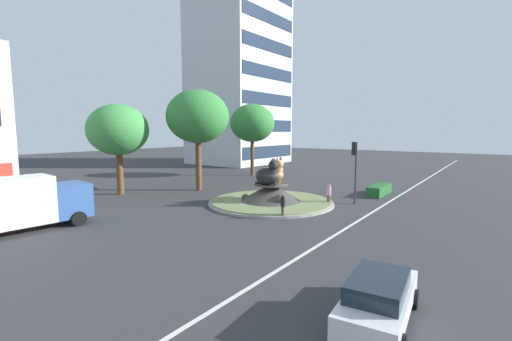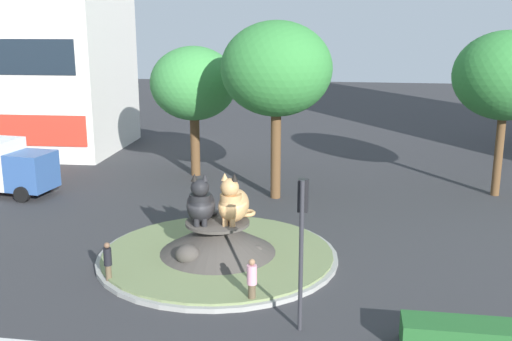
{
  "view_description": "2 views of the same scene",
  "coord_description": "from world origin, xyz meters",
  "px_view_note": "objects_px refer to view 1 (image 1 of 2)",
  "views": [
    {
      "loc": [
        -23.39,
        -15.16,
        5.93
      ],
      "look_at": [
        -0.52,
        1.11,
        2.68
      ],
      "focal_mm": 24.57,
      "sensor_mm": 36.0,
      "label": 1
    },
    {
      "loc": [
        5.31,
        -22.99,
        9.6
      ],
      "look_at": [
        1.21,
        2.56,
        3.22
      ],
      "focal_mm": 41.86,
      "sensor_mm": 36.0,
      "label": 2
    }
  ],
  "objects_px": {
    "office_tower": "(239,76)",
    "pedestrian_pink_shirt": "(329,194)",
    "second_tree_near_tower": "(118,130)",
    "third_tree_left": "(198,117)",
    "cat_statue_black": "(268,175)",
    "traffic_light_mast": "(355,161)",
    "sedan_on_far_lane": "(379,298)",
    "cat_statue_calico": "(275,173)",
    "delivery_box_truck": "(20,203)",
    "pedestrian_black_shirt": "(283,205)",
    "broadleaf_tree_behind_island": "(252,123)"
  },
  "relations": [
    {
      "from": "broadleaf_tree_behind_island",
      "to": "pedestrian_black_shirt",
      "type": "bearing_deg",
      "value": -138.77
    },
    {
      "from": "third_tree_left",
      "to": "pedestrian_black_shirt",
      "type": "height_order",
      "value": "third_tree_left"
    },
    {
      "from": "third_tree_left",
      "to": "delivery_box_truck",
      "type": "relative_size",
      "value": 1.35
    },
    {
      "from": "pedestrian_black_shirt",
      "to": "cat_statue_calico",
      "type": "bearing_deg",
      "value": -157.27
    },
    {
      "from": "traffic_light_mast",
      "to": "broadleaf_tree_behind_island",
      "type": "height_order",
      "value": "broadleaf_tree_behind_island"
    },
    {
      "from": "cat_statue_black",
      "to": "delivery_box_truck",
      "type": "xyz_separation_m",
      "value": [
        -14.4,
        7.78,
        -0.69
      ]
    },
    {
      "from": "sedan_on_far_lane",
      "to": "second_tree_near_tower",
      "type": "bearing_deg",
      "value": 66.92
    },
    {
      "from": "cat_statue_black",
      "to": "pedestrian_black_shirt",
      "type": "distance_m",
      "value": 4.45
    },
    {
      "from": "office_tower",
      "to": "sedan_on_far_lane",
      "type": "bearing_deg",
      "value": -135.88
    },
    {
      "from": "third_tree_left",
      "to": "pedestrian_black_shirt",
      "type": "xyz_separation_m",
      "value": [
        -4.74,
        -12.54,
        -6.29
      ]
    },
    {
      "from": "cat_statue_calico",
      "to": "third_tree_left",
      "type": "height_order",
      "value": "third_tree_left"
    },
    {
      "from": "traffic_light_mast",
      "to": "third_tree_left",
      "type": "bearing_deg",
      "value": 12.79
    },
    {
      "from": "cat_statue_calico",
      "to": "pedestrian_black_shirt",
      "type": "relative_size",
      "value": 1.29
    },
    {
      "from": "cat_statue_black",
      "to": "third_tree_left",
      "type": "distance_m",
      "value": 10.78
    },
    {
      "from": "third_tree_left",
      "to": "sedan_on_far_lane",
      "type": "relative_size",
      "value": 2.11
    },
    {
      "from": "traffic_light_mast",
      "to": "pedestrian_pink_shirt",
      "type": "relative_size",
      "value": 2.88
    },
    {
      "from": "office_tower",
      "to": "broadleaf_tree_behind_island",
      "type": "relative_size",
      "value": 3.34
    },
    {
      "from": "second_tree_near_tower",
      "to": "pedestrian_pink_shirt",
      "type": "distance_m",
      "value": 19.61
    },
    {
      "from": "office_tower",
      "to": "pedestrian_pink_shirt",
      "type": "height_order",
      "value": "office_tower"
    },
    {
      "from": "traffic_light_mast",
      "to": "third_tree_left",
      "type": "relative_size",
      "value": 0.51
    },
    {
      "from": "traffic_light_mast",
      "to": "third_tree_left",
      "type": "distance_m",
      "value": 15.43
    },
    {
      "from": "traffic_light_mast",
      "to": "pedestrian_black_shirt",
      "type": "bearing_deg",
      "value": 76.06
    },
    {
      "from": "third_tree_left",
      "to": "pedestrian_pink_shirt",
      "type": "height_order",
      "value": "third_tree_left"
    },
    {
      "from": "second_tree_near_tower",
      "to": "third_tree_left",
      "type": "height_order",
      "value": "third_tree_left"
    },
    {
      "from": "traffic_light_mast",
      "to": "delivery_box_truck",
      "type": "relative_size",
      "value": 0.68
    },
    {
      "from": "cat_statue_calico",
      "to": "third_tree_left",
      "type": "relative_size",
      "value": 0.22
    },
    {
      "from": "pedestrian_black_shirt",
      "to": "sedan_on_far_lane",
      "type": "bearing_deg",
      "value": 28.54
    },
    {
      "from": "broadleaf_tree_behind_island",
      "to": "delivery_box_truck",
      "type": "bearing_deg",
      "value": -171.68
    },
    {
      "from": "pedestrian_pink_shirt",
      "to": "sedan_on_far_lane",
      "type": "distance_m",
      "value": 17.12
    },
    {
      "from": "cat_statue_calico",
      "to": "pedestrian_pink_shirt",
      "type": "relative_size",
      "value": 1.26
    },
    {
      "from": "cat_statue_calico",
      "to": "pedestrian_black_shirt",
      "type": "bearing_deg",
      "value": -44.9
    },
    {
      "from": "pedestrian_pink_shirt",
      "to": "cat_statue_calico",
      "type": "bearing_deg",
      "value": 90.5
    },
    {
      "from": "traffic_light_mast",
      "to": "second_tree_near_tower",
      "type": "height_order",
      "value": "second_tree_near_tower"
    },
    {
      "from": "sedan_on_far_lane",
      "to": "delivery_box_truck",
      "type": "relative_size",
      "value": 0.64
    },
    {
      "from": "second_tree_near_tower",
      "to": "traffic_light_mast",
      "type": "bearing_deg",
      "value": -66.01
    },
    {
      "from": "traffic_light_mast",
      "to": "delivery_box_truck",
      "type": "bearing_deg",
      "value": 57.97
    },
    {
      "from": "cat_statue_black",
      "to": "second_tree_near_tower",
      "type": "bearing_deg",
      "value": -176.33
    },
    {
      "from": "office_tower",
      "to": "sedan_on_far_lane",
      "type": "xyz_separation_m",
      "value": [
        -39.86,
        -36.69,
        -14.7
      ]
    },
    {
      "from": "second_tree_near_tower",
      "to": "sedan_on_far_lane",
      "type": "xyz_separation_m",
      "value": [
        -8.32,
        -25.98,
        -5.1
      ]
    },
    {
      "from": "broadleaf_tree_behind_island",
      "to": "sedan_on_far_lane",
      "type": "height_order",
      "value": "broadleaf_tree_behind_island"
    },
    {
      "from": "sedan_on_far_lane",
      "to": "traffic_light_mast",
      "type": "bearing_deg",
      "value": 16.94
    },
    {
      "from": "office_tower",
      "to": "third_tree_left",
      "type": "xyz_separation_m",
      "value": [
        -25.73,
        -15.08,
        -8.31
      ]
    },
    {
      "from": "traffic_light_mast",
      "to": "broadleaf_tree_behind_island",
      "type": "distance_m",
      "value": 20.06
    },
    {
      "from": "office_tower",
      "to": "third_tree_left",
      "type": "distance_m",
      "value": 30.96
    },
    {
      "from": "cat_statue_calico",
      "to": "traffic_light_mast",
      "type": "height_order",
      "value": "traffic_light_mast"
    },
    {
      "from": "traffic_light_mast",
      "to": "delivery_box_truck",
      "type": "distance_m",
      "value": 23.09
    },
    {
      "from": "office_tower",
      "to": "broadleaf_tree_behind_island",
      "type": "height_order",
      "value": "office_tower"
    },
    {
      "from": "cat_statue_calico",
      "to": "pedestrian_pink_shirt",
      "type": "bearing_deg",
      "value": 26.49
    },
    {
      "from": "cat_statue_calico",
      "to": "broadleaf_tree_behind_island",
      "type": "xyz_separation_m",
      "value": [
        13.0,
        11.76,
        4.39
      ]
    },
    {
      "from": "second_tree_near_tower",
      "to": "pedestrian_pink_shirt",
      "type": "bearing_deg",
      "value": -69.35
    }
  ]
}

